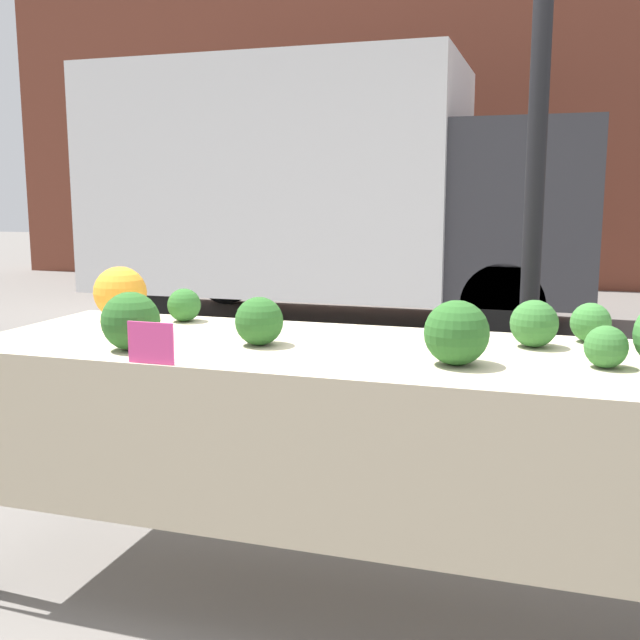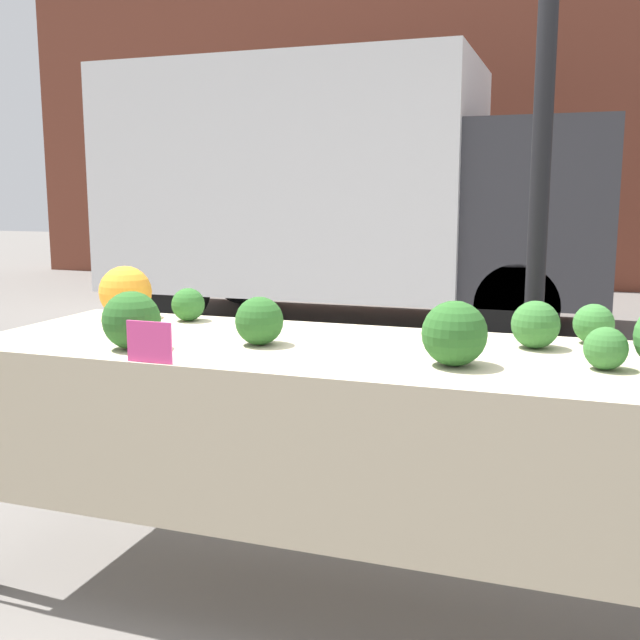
% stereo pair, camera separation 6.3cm
% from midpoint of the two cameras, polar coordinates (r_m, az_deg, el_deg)
% --- Properties ---
extents(ground_plane, '(40.00, 40.00, 0.00)m').
position_cam_midpoint_polar(ground_plane, '(2.63, -0.73, -19.89)').
color(ground_plane, slate).
extents(building_facade, '(16.00, 0.60, 5.28)m').
position_cam_midpoint_polar(building_facade, '(11.22, 14.36, 16.12)').
color(building_facade, brown).
rests_on(building_facade, ground_plane).
extents(tent_pole, '(0.07, 0.07, 2.23)m').
position_cam_midpoint_polar(tent_pole, '(2.83, 15.25, 5.64)').
color(tent_pole, black).
rests_on(tent_pole, ground_plane).
extents(parked_truck, '(4.93, 2.03, 2.56)m').
position_cam_midpoint_polar(parked_truck, '(7.74, 0.08, 10.04)').
color(parked_truck, white).
rests_on(parked_truck, ground_plane).
extents(market_table, '(2.23, 0.80, 0.83)m').
position_cam_midpoint_polar(market_table, '(2.30, -1.28, -4.68)').
color(market_table, beige).
rests_on(market_table, ground_plane).
extents(orange_cauliflower, '(0.20, 0.20, 0.20)m').
position_cam_midpoint_polar(orange_cauliflower, '(2.93, -15.58, 2.02)').
color(orange_cauliflower, orange).
rests_on(orange_cauliflower, market_table).
extents(romanesco_head, '(0.12, 0.12, 0.10)m').
position_cam_midpoint_polar(romanesco_head, '(2.71, -14.32, 0.44)').
color(romanesco_head, '#93B238').
rests_on(romanesco_head, market_table).
extents(broccoli_head_0, '(0.12, 0.12, 0.12)m').
position_cam_midpoint_polar(broccoli_head_0, '(2.15, 20.19, -1.94)').
color(broccoli_head_0, '#336B2D').
rests_on(broccoli_head_0, market_table).
extents(broccoli_head_1, '(0.12, 0.12, 0.12)m').
position_cam_midpoint_polar(broccoli_head_1, '(2.82, -10.94, 1.13)').
color(broccoli_head_1, '#2D6628').
rests_on(broccoli_head_1, market_table).
extents(broccoli_head_2, '(0.18, 0.18, 0.18)m').
position_cam_midpoint_polar(broccoli_head_2, '(2.08, 9.51, -0.97)').
color(broccoli_head_2, '#285B23').
rests_on(broccoli_head_2, market_table).
extents(broccoli_head_3, '(0.15, 0.15, 0.15)m').
position_cam_midpoint_polar(broccoli_head_3, '(2.33, -5.43, -0.09)').
color(broccoli_head_3, '#285B23').
rests_on(broccoli_head_3, market_table).
extents(broccoli_head_5, '(0.15, 0.15, 0.15)m').
position_cam_midpoint_polar(broccoli_head_5, '(2.38, 15.28, -0.27)').
color(broccoli_head_5, '#336B2D').
rests_on(broccoli_head_5, market_table).
extents(broccoli_head_6, '(0.18, 0.18, 0.18)m').
position_cam_midpoint_polar(broccoli_head_6, '(2.33, -14.98, -0.08)').
color(broccoli_head_6, '#285B23').
rests_on(broccoli_head_6, market_table).
extents(broccoli_head_7, '(0.13, 0.13, 0.13)m').
position_cam_midpoint_polar(broccoli_head_7, '(2.51, 19.25, -0.19)').
color(broccoli_head_7, '#387533').
rests_on(broccoli_head_7, market_table).
extents(price_sign, '(0.14, 0.01, 0.12)m').
position_cam_midpoint_polar(price_sign, '(2.13, -13.60, -1.72)').
color(price_sign, '#EF4793').
rests_on(price_sign, market_table).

